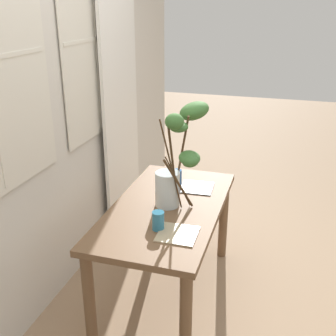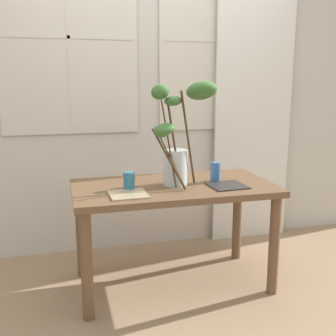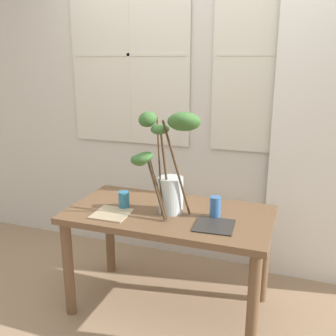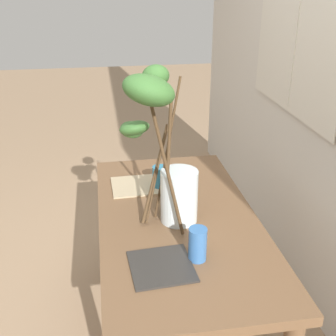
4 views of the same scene
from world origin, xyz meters
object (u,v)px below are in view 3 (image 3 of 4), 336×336
(dining_table, at_px, (169,227))
(drinking_glass_blue_right, at_px, (215,207))
(plate_square_right, at_px, (214,226))
(drinking_glass_blue_left, at_px, (124,200))
(vase_with_branches, at_px, (168,167))
(plate_square_left, at_px, (112,214))

(dining_table, xyz_separation_m, drinking_glass_blue_right, (0.31, 0.02, 0.18))
(drinking_glass_blue_right, distance_m, plate_square_right, 0.16)
(drinking_glass_blue_left, relative_size, drinking_glass_blue_right, 0.86)
(dining_table, bearing_deg, vase_with_branches, -74.03)
(drinking_glass_blue_left, bearing_deg, plate_square_left, -102.45)
(vase_with_branches, bearing_deg, plate_square_left, -164.24)
(drinking_glass_blue_left, height_order, drinking_glass_blue_right, drinking_glass_blue_right)
(dining_table, relative_size, drinking_glass_blue_left, 11.58)
(drinking_glass_blue_right, bearing_deg, plate_square_right, -78.59)
(vase_with_branches, distance_m, drinking_glass_blue_left, 0.43)
(vase_with_branches, bearing_deg, dining_table, 105.97)
(dining_table, bearing_deg, plate_square_left, -153.43)
(dining_table, distance_m, vase_with_branches, 0.45)
(dining_table, height_order, drinking_glass_blue_left, drinking_glass_blue_left)
(dining_table, distance_m, plate_square_right, 0.38)
(vase_with_branches, bearing_deg, drinking_glass_blue_left, 175.10)
(vase_with_branches, height_order, plate_square_right, vase_with_branches)
(drinking_glass_blue_left, xyz_separation_m, plate_square_right, (0.65, -0.09, -0.05))
(dining_table, height_order, drinking_glass_blue_right, drinking_glass_blue_right)
(dining_table, bearing_deg, drinking_glass_blue_right, 3.24)
(plate_square_left, xyz_separation_m, plate_square_right, (0.68, 0.04, -0.00))
(plate_square_left, bearing_deg, dining_table, 26.57)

